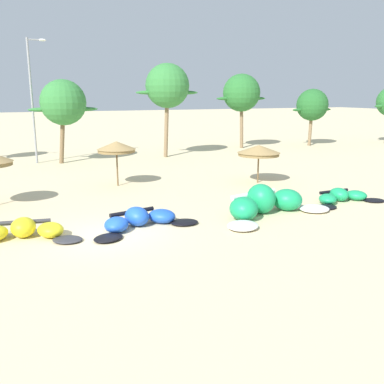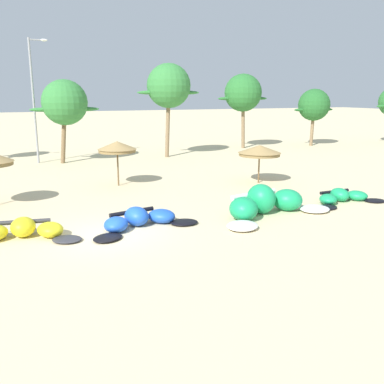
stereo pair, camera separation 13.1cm
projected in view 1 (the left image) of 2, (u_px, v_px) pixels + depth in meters
The scene contains 12 objects.
ground_plane at pixel (109, 235), 17.65m from camera, with size 260.00×260.00×0.00m, color beige.
kite_left at pixel (23, 231), 17.14m from camera, with size 4.95×2.71×0.82m.
kite_left_of_center at pixel (140, 220), 18.67m from camera, with size 5.15×2.94×0.85m.
kite_center at pixel (266, 204), 20.50m from camera, with size 6.53×3.75×1.47m.
kite_right_of_center at pixel (342, 197), 23.03m from camera, with size 4.71×2.20×0.73m.
beach_umbrella_middle at pixel (116, 147), 26.58m from camera, with size 2.45×2.45×2.85m.
beach_umbrella_near_palms at pixel (259, 150), 27.59m from camera, with size 2.80×2.80×2.50m.
palm_left_of_gap at pixel (63, 103), 34.99m from camera, with size 5.64×3.76×6.94m.
palm_center_left at pixel (167, 86), 38.15m from camera, with size 5.97×3.98×8.46m.
palm_center_right at pixel (242, 93), 44.62m from camera, with size 5.90×3.94×7.83m.
palm_right_of_gap at pixel (312, 105), 47.18m from camera, with size 5.27×3.51×6.30m.
lamppost_west_center at pixel (33, 96), 34.76m from camera, with size 1.55×0.24×10.15m.
Camera 1 is at (-3.40, -16.80, 5.77)m, focal length 39.56 mm.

